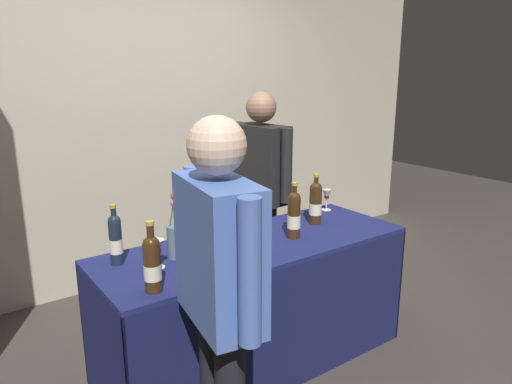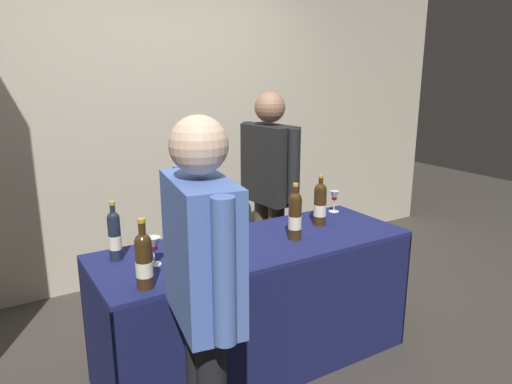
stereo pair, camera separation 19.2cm
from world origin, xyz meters
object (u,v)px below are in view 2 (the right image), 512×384
at_px(flower_vase, 174,235).
at_px(vendor_presenter, 269,180).
at_px(display_bottle_0, 227,222).
at_px(featured_wine_bottle, 320,204).
at_px(wine_glass_near_vendor, 153,245).
at_px(wine_glass_mid, 334,197).
at_px(taster_foreground_right, 203,280).
at_px(tasting_table, 256,281).

height_order(flower_vase, vendor_presenter, vendor_presenter).
bearing_deg(flower_vase, display_bottle_0, -10.18).
height_order(display_bottle_0, flower_vase, flower_vase).
height_order(featured_wine_bottle, wine_glass_near_vendor, featured_wine_bottle).
distance_m(display_bottle_0, wine_glass_mid, 0.99).
relative_size(flower_vase, vendor_presenter, 0.25).
xyz_separation_m(wine_glass_mid, taster_foreground_right, (-1.41, -0.88, 0.07)).
xyz_separation_m(featured_wine_bottle, wine_glass_mid, (0.27, 0.18, -0.03)).
bearing_deg(tasting_table, flower_vase, 171.77).
distance_m(display_bottle_0, vendor_presenter, 0.93).
height_order(wine_glass_near_vendor, vendor_presenter, vendor_presenter).
distance_m(tasting_table, wine_glass_near_vendor, 0.70).
distance_m(featured_wine_bottle, wine_glass_mid, 0.32).
height_order(tasting_table, vendor_presenter, vendor_presenter).
relative_size(tasting_table, featured_wine_bottle, 5.65).
xyz_separation_m(wine_glass_near_vendor, taster_foreground_right, (-0.02, -0.64, 0.07)).
distance_m(tasting_table, display_bottle_0, 0.43).
height_order(vendor_presenter, taster_foreground_right, vendor_presenter).
bearing_deg(wine_glass_mid, display_bottle_0, -166.91).
height_order(tasting_table, flower_vase, flower_vase).
xyz_separation_m(tasting_table, wine_glass_near_vendor, (-0.61, -0.00, 0.35)).
distance_m(flower_vase, vendor_presenter, 1.14).
bearing_deg(wine_glass_mid, vendor_presenter, 124.00).
bearing_deg(vendor_presenter, taster_foreground_right, -47.82).
xyz_separation_m(display_bottle_0, taster_foreground_right, (-0.45, -0.65, 0.02)).
bearing_deg(taster_foreground_right, vendor_presenter, -32.26).
xyz_separation_m(featured_wine_bottle, display_bottle_0, (-0.69, -0.05, 0.01)).
distance_m(featured_wine_bottle, vendor_presenter, 0.58).
bearing_deg(taster_foreground_right, wine_glass_near_vendor, 7.09).
distance_m(wine_glass_mid, vendor_presenter, 0.49).
height_order(featured_wine_bottle, flower_vase, flower_vase).
bearing_deg(vendor_presenter, display_bottle_0, -53.79).
bearing_deg(display_bottle_0, flower_vase, 169.82).
bearing_deg(wine_glass_mid, tasting_table, -162.98).
bearing_deg(flower_vase, wine_glass_near_vendor, -153.27).
xyz_separation_m(vendor_presenter, taster_foreground_right, (-1.14, -1.28, 0.00)).
xyz_separation_m(tasting_table, wine_glass_mid, (0.78, 0.24, 0.35)).
distance_m(featured_wine_bottle, flower_vase, 0.98).
xyz_separation_m(featured_wine_bottle, vendor_presenter, (-0.00, 0.58, 0.04)).
relative_size(featured_wine_bottle, flower_vase, 0.83).
height_order(display_bottle_0, taster_foreground_right, taster_foreground_right).
distance_m(tasting_table, taster_foreground_right, 0.99).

